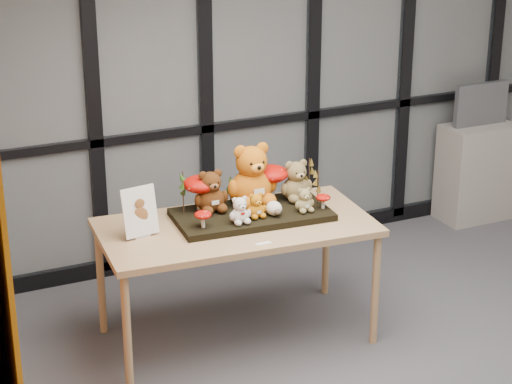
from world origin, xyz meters
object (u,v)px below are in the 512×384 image
bear_pooh_yellow (251,171)px  bear_brown_medium (210,189)px  cabinet (476,172)px  mushroom_back_right (271,181)px  monitor (481,104)px  sign_holder (140,214)px  mushroom_front_right (323,201)px  diorama_tray (252,215)px  mushroom_front_left (203,218)px  bear_tan_back (296,178)px  display_table (236,234)px  plush_cream_hedgehog (274,208)px  bear_beige_small (304,198)px  mushroom_back_left (200,191)px  bear_white_bow (240,208)px  bear_small_yellow (256,204)px

bear_pooh_yellow → bear_brown_medium: (-0.28, 0.00, -0.08)m
bear_brown_medium → cabinet: (2.80, 0.86, -0.58)m
mushroom_back_right → monitor: bearing=20.0°
mushroom_back_right → sign_holder: sign_holder is taller
bear_pooh_yellow → mushroom_front_right: 0.50m
diorama_tray → bear_brown_medium: 0.31m
mushroom_front_left → bear_tan_back: bearing=14.4°
sign_holder → bear_brown_medium: bearing=4.1°
bear_pooh_yellow → bear_brown_medium: size_ratio=1.50×
display_table → plush_cream_hedgehog: (0.24, -0.06, 0.16)m
bear_beige_small → mushroom_front_left: (-0.68, 0.02, -0.03)m
plush_cream_hedgehog → bear_pooh_yellow: bearing=106.0°
mushroom_front_left → cabinet: (2.95, 1.10, -0.49)m
diorama_tray → bear_brown_medium: size_ratio=3.28×
display_table → mushroom_front_right: size_ratio=16.84×
bear_tan_back → monitor: size_ratio=0.59×
mushroom_back_right → mushroom_back_left: bearing=177.0°
display_table → bear_white_bow: 0.22m
plush_cream_hedgehog → sign_holder: sign_holder is taller
display_table → bear_brown_medium: bearing=123.0°
bear_small_yellow → mushroom_back_right: mushroom_back_right is taller
bear_brown_medium → bear_tan_back: bearing=0.0°
display_table → mushroom_back_right: mushroom_back_right is taller
bear_pooh_yellow → sign_holder: bear_pooh_yellow is taller
bear_beige_small → mushroom_back_right: mushroom_back_right is taller
mushroom_back_right → sign_holder: bearing=-172.0°
bear_pooh_yellow → plush_cream_hedgehog: 0.30m
bear_brown_medium → bear_tan_back: (0.59, -0.05, -0.00)m
bear_pooh_yellow → bear_small_yellow: bearing=-102.7°
plush_cream_hedgehog → bear_beige_small: bearing=-1.1°
bear_tan_back → plush_cream_hedgehog: (-0.25, -0.19, -0.10)m
mushroom_front_right → monitor: bearing=28.3°
mushroom_back_right → display_table: bearing=-149.6°
mushroom_front_left → diorama_tray: bearing=16.1°
bear_brown_medium → mushroom_front_left: 0.29m
mushroom_front_left → sign_holder: size_ratio=0.37×
mushroom_back_left → cabinet: bearing=15.9°
bear_beige_small → monitor: (2.27, 1.14, 0.08)m
plush_cream_hedgehog → bear_small_yellow: bearing=174.9°
mushroom_front_right → monitor: 2.43m
bear_white_bow → mushroom_back_right: mushroom_back_right is taller
bear_beige_small → bear_small_yellow: bearing=177.5°
sign_holder → cabinet: size_ratio=0.38×
display_table → bear_small_yellow: (0.12, -0.04, 0.20)m
bear_white_bow → cabinet: bearing=27.0°
mushroom_front_right → monitor: size_ratio=0.21×
diorama_tray → sign_holder: 0.75m
bear_pooh_yellow → bear_tan_back: 0.31m
bear_brown_medium → cabinet: 2.99m
bear_tan_back → display_table: bearing=-160.3°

